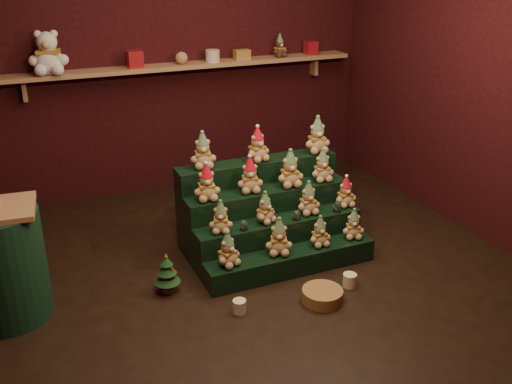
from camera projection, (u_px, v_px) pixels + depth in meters
name	position (u px, v px, depth m)	size (l,w,h in m)	color
ground	(262.00, 269.00, 4.54)	(4.00, 4.00, 0.00)	black
back_wall	(179.00, 53.00, 5.73)	(4.00, 0.10, 2.80)	black
front_wall	(474.00, 204.00, 2.27)	(4.00, 0.10, 2.80)	black
right_wall	(486.00, 73.00, 4.76)	(0.10, 4.00, 2.80)	black
back_shelf	(185.00, 66.00, 5.62)	(3.60, 0.26, 0.24)	#A67B53
riser_tier_front	(291.00, 262.00, 4.47)	(1.40, 0.22, 0.18)	black
riser_tier_midfront	(279.00, 239.00, 4.62)	(1.40, 0.22, 0.36)	black
riser_tier_midback	(268.00, 219.00, 4.77)	(1.40, 0.22, 0.54)	black
riser_tier_back	(257.00, 199.00, 4.92)	(1.40, 0.22, 0.72)	black
teddy_0	(228.00, 249.00, 4.19)	(0.19, 0.17, 0.27)	tan
teddy_1	(279.00, 236.00, 4.35)	(0.21, 0.19, 0.29)	tan
teddy_2	(320.00, 231.00, 4.48)	(0.18, 0.16, 0.25)	tan
teddy_3	(354.00, 224.00, 4.61)	(0.18, 0.16, 0.25)	tan
teddy_4	(221.00, 217.00, 4.30)	(0.18, 0.16, 0.25)	tan
teddy_5	(265.00, 208.00, 4.46)	(0.18, 0.16, 0.25)	tan
teddy_6	(308.00, 198.00, 4.61)	(0.19, 0.17, 0.27)	tan
teddy_7	(346.00, 192.00, 4.75)	(0.18, 0.17, 0.26)	tan
teddy_8	(207.00, 182.00, 4.41)	(0.21, 0.19, 0.29)	tan
teddy_9	(250.00, 175.00, 4.56)	(0.21, 0.19, 0.29)	tan
teddy_10	(290.00, 168.00, 4.67)	(0.22, 0.20, 0.31)	tan
teddy_11	(322.00, 165.00, 4.79)	(0.20, 0.18, 0.28)	tan
teddy_12	(203.00, 150.00, 4.56)	(0.21, 0.19, 0.29)	tan
teddy_13	(257.00, 144.00, 4.71)	(0.20, 0.18, 0.28)	tan
teddy_14	(317.00, 135.00, 4.91)	(0.22, 0.20, 0.31)	tan
snow_globe_a	(244.00, 225.00, 4.36)	(0.06, 0.06, 0.08)	black
snow_globe_b	(296.00, 215.00, 4.53)	(0.06, 0.06, 0.08)	black
snow_globe_c	(337.00, 207.00, 4.66)	(0.07, 0.07, 0.09)	black
side_table	(2.00, 264.00, 3.81)	(0.57, 0.57, 0.82)	#A67B53
mini_christmas_tree	(167.00, 273.00, 4.17)	(0.19, 0.19, 0.33)	#4D351B
mug_left	(239.00, 306.00, 3.98)	(0.10, 0.10, 0.10)	beige
mug_right	(350.00, 280.00, 4.28)	(0.10, 0.10, 0.10)	beige
wicker_basket	(322.00, 295.00, 4.10)	(0.30, 0.30, 0.09)	olive
white_bear	(47.00, 47.00, 5.02)	(0.35, 0.31, 0.48)	white
brown_bear	(280.00, 46.00, 5.92)	(0.16, 0.15, 0.23)	#472917
gift_tin_red_a	(135.00, 59.00, 5.38)	(0.14, 0.14, 0.16)	#B01B22
gift_tin_cream	(213.00, 56.00, 5.68)	(0.14, 0.14, 0.12)	beige
gift_tin_red_b	(311.00, 48.00, 6.08)	(0.12, 0.12, 0.14)	#B01B22
shelf_plush_ball	(182.00, 58.00, 5.56)	(0.12, 0.12, 0.12)	tan
scarf_gift_box	(242.00, 55.00, 5.80)	(0.16, 0.10, 0.10)	orange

